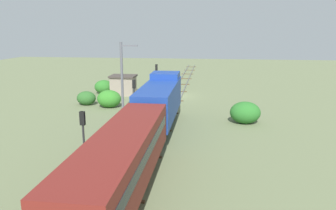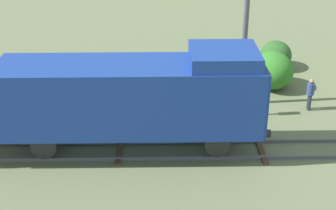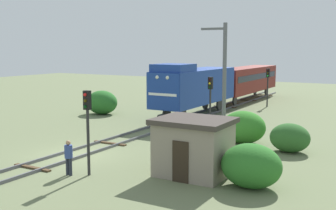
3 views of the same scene
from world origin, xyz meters
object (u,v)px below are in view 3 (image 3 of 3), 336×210
Objects in this scene: locomotive at (194,86)px; worker_by_signal at (191,127)px; traffic_signal_mid at (210,93)px; catenary_mast at (224,76)px; traffic_signal_far at (268,80)px; worker_near_track at (69,155)px; passenger_car_leading at (246,79)px; traffic_signal_near at (87,117)px; relay_hut at (194,146)px.

locomotive reaches higher than worker_by_signal.
worker_by_signal is (0.80, -4.64, -1.71)m from traffic_signal_mid.
traffic_signal_far is at bearing 95.11° from catenary_mast.
traffic_signal_mid reaches higher than worker_near_track.
locomotive is at bearing -101.64° from worker_by_signal.
passenger_car_leading is 3.56× the size of traffic_signal_far.
catenary_mast is at bearing 32.15° from worker_near_track.
traffic_signal_near reaches higher than worker_by_signal.
worker_by_signal is at bearing -79.24° from passenger_car_leading.
worker_near_track is at bearing 41.81° from worker_by_signal.
traffic_signal_near reaches higher than traffic_signal_far.
worker_near_track is at bearing -94.10° from traffic_signal_mid.
worker_by_signal is at bearing 83.54° from traffic_signal_near.
traffic_signal_mid reaches higher than relay_hut.
passenger_car_leading is 31.10m from traffic_signal_near.
locomotive reaches higher than traffic_signal_mid.
locomotive is 5.34m from traffic_signal_mid.
catenary_mast reaches higher than traffic_signal_far.
worker_near_track is 5.94m from relay_hut.
passenger_car_leading is 8.24× the size of worker_near_track.
relay_hut is at bearing 30.45° from traffic_signal_near.
traffic_signal_far is 15.07m from catenary_mast.
locomotive is at bearing -90.00° from passenger_car_leading.
locomotive is 0.83× the size of passenger_car_leading.
worker_by_signal is at bearing 117.62° from relay_hut.
traffic_signal_mid is at bearing 89.15° from traffic_signal_near.
catenary_mast reaches higher than locomotive.
traffic_signal_near is 13.48m from traffic_signal_mid.
traffic_signal_mid is 11.76m from relay_hut.
catenary_mast is (1.74, 12.26, 1.28)m from traffic_signal_near.
locomotive is 17.88m from traffic_signal_near.
passenger_car_leading is 1.81× the size of catenary_mast.
traffic_signal_mid is (3.40, -17.46, 0.19)m from passenger_car_leading.
passenger_car_leading reaches higher than relay_hut.
catenary_mast is at bearing -47.21° from locomotive.
traffic_signal_near is 2.39× the size of worker_by_signal.
traffic_signal_near is at bearing -98.06° from catenary_mast.
locomotive is at bearing 50.97° from worker_near_track.
locomotive is at bearing 132.79° from catenary_mast.
catenary_mast is at bearing -139.40° from worker_by_signal.
passenger_car_leading reaches higher than worker_by_signal.
traffic_signal_near is 1.03× the size of traffic_signal_far.
traffic_signal_far is 2.32× the size of worker_near_track.
traffic_signal_near is at bearing -79.69° from locomotive.
traffic_signal_near is at bearing -90.85° from traffic_signal_mid.
catenary_mast is at bearing -38.30° from traffic_signal_mid.
catenary_mast reaches higher than relay_hut.
worker_by_signal is at bearing -80.21° from traffic_signal_mid.
locomotive is at bearing -110.52° from traffic_signal_far.
traffic_signal_mid reaches higher than worker_by_signal.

